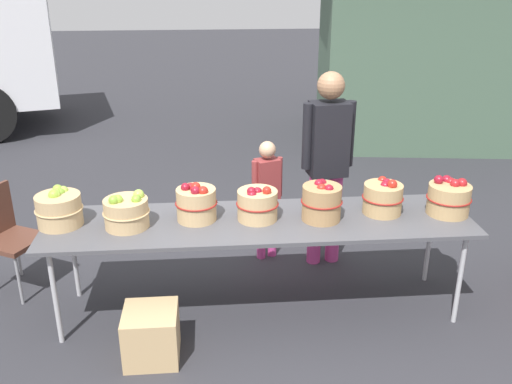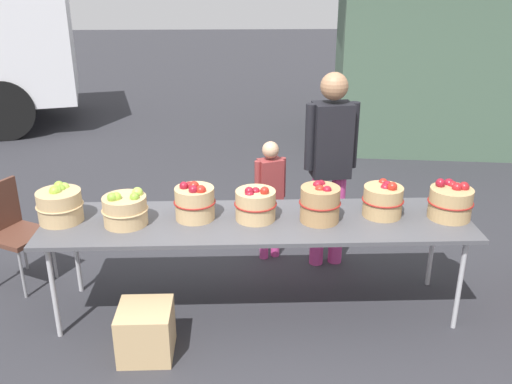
% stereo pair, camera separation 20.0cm
% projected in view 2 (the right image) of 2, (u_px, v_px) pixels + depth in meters
% --- Properties ---
extents(ground_plane, '(40.00, 40.00, 0.00)m').
position_uv_depth(ground_plane, '(257.00, 308.00, 4.37)').
color(ground_plane, '#2D2D33').
extents(market_table, '(3.10, 0.76, 0.75)m').
position_uv_depth(market_table, '(257.00, 224.00, 4.10)').
color(market_table, '#4C4C51').
rests_on(market_table, ground).
extents(apple_basket_green_0, '(0.33, 0.33, 0.28)m').
position_uv_depth(apple_basket_green_0, '(60.00, 205.00, 4.03)').
color(apple_basket_green_0, tan).
rests_on(apple_basket_green_0, market_table).
extents(apple_basket_green_1, '(0.33, 0.33, 0.26)m').
position_uv_depth(apple_basket_green_1, '(125.00, 209.00, 3.98)').
color(apple_basket_green_1, tan).
rests_on(apple_basket_green_1, market_table).
extents(apple_basket_red_0, '(0.31, 0.31, 0.29)m').
position_uv_depth(apple_basket_red_0, '(195.00, 201.00, 4.07)').
color(apple_basket_red_0, tan).
rests_on(apple_basket_red_0, market_table).
extents(apple_basket_red_1, '(0.31, 0.31, 0.27)m').
position_uv_depth(apple_basket_red_1, '(255.00, 204.00, 4.06)').
color(apple_basket_red_1, tan).
rests_on(apple_basket_red_1, market_table).
extents(apple_basket_red_2, '(0.30, 0.30, 0.29)m').
position_uv_depth(apple_basket_red_2, '(320.00, 203.00, 4.03)').
color(apple_basket_red_2, '#A87F51').
rests_on(apple_basket_red_2, market_table).
extents(apple_basket_red_3, '(0.31, 0.31, 0.28)m').
position_uv_depth(apple_basket_red_3, '(383.00, 200.00, 4.12)').
color(apple_basket_red_3, tan).
rests_on(apple_basket_red_3, market_table).
extents(apple_basket_red_4, '(0.33, 0.33, 0.29)m').
position_uv_depth(apple_basket_red_4, '(450.00, 201.00, 4.09)').
color(apple_basket_red_4, tan).
rests_on(apple_basket_red_4, market_table).
extents(vendor_adult, '(0.44, 0.26, 1.69)m').
position_uv_depth(vendor_adult, '(331.00, 156.00, 4.66)').
color(vendor_adult, '#CC3F8C').
rests_on(vendor_adult, ground).
extents(child_customer, '(0.27, 0.20, 1.09)m').
position_uv_depth(child_customer, '(270.00, 191.00, 4.89)').
color(child_customer, '#CC3F8C').
rests_on(child_customer, ground).
extents(food_kiosk, '(3.85, 3.33, 2.74)m').
position_uv_depth(food_kiosk, '(444.00, 45.00, 8.19)').
color(food_kiosk, '#47604C').
rests_on(food_kiosk, ground).
extents(folding_chair, '(0.54, 0.54, 0.86)m').
position_uv_depth(folding_chair, '(11.00, 226.00, 4.55)').
color(folding_chair, brown).
rests_on(folding_chair, ground).
extents(produce_crate, '(0.36, 0.36, 0.36)m').
position_uv_depth(produce_crate, '(146.00, 331.00, 3.79)').
color(produce_crate, tan).
rests_on(produce_crate, ground).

